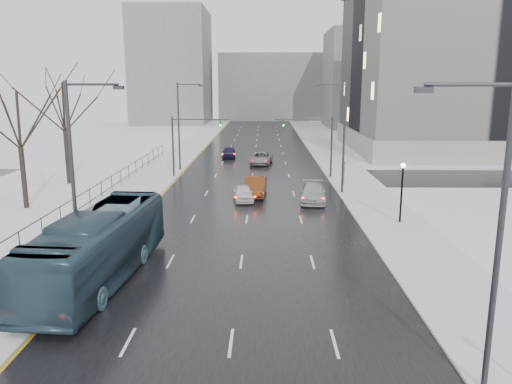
{
  "coord_description": "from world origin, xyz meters",
  "views": [
    {
      "loc": [
        1.24,
        -4.56,
        9.81
      ],
      "look_at": [
        0.72,
        29.19,
        2.5
      ],
      "focal_mm": 35.0,
      "sensor_mm": 36.0,
      "label": 1
    }
  ],
  "objects_px": {
    "sedan_right_near": "(255,186)",
    "sedan_right_cross": "(261,158)",
    "sedan_right_far": "(313,193)",
    "streetlight_l_near": "(77,169)",
    "no_uturn_sign": "(345,162)",
    "bus": "(100,247)",
    "mast_signal_right": "(321,140)",
    "lamppost_r_mid": "(402,184)",
    "streetlight_l_far": "(181,122)",
    "streetlight_r_near": "(493,226)",
    "tree_park_d": "(27,209)",
    "streetlight_r_mid": "(342,132)",
    "tree_park_e": "(69,184)",
    "mast_signal_left": "(183,139)",
    "sedan_center_far": "(229,152)",
    "sedan_center_near": "(243,193)"
  },
  "relations": [
    {
      "from": "streetlight_r_near",
      "to": "streetlight_r_mid",
      "type": "bearing_deg",
      "value": 90.0
    },
    {
      "from": "tree_park_e",
      "to": "lamppost_r_mid",
      "type": "bearing_deg",
      "value": -25.62
    },
    {
      "from": "sedan_right_cross",
      "to": "sedan_right_far",
      "type": "xyz_separation_m",
      "value": [
        4.5,
        -20.34,
        0.03
      ]
    },
    {
      "from": "streetlight_l_far",
      "to": "sedan_right_cross",
      "type": "distance_m",
      "value": 11.53
    },
    {
      "from": "bus",
      "to": "mast_signal_right",
      "type": "bearing_deg",
      "value": 68.05
    },
    {
      "from": "streetlight_r_near",
      "to": "sedan_right_far",
      "type": "xyz_separation_m",
      "value": [
        -2.74,
        26.83,
        -4.83
      ]
    },
    {
      "from": "mast_signal_right",
      "to": "sedan_center_far",
      "type": "height_order",
      "value": "mast_signal_right"
    },
    {
      "from": "tree_park_e",
      "to": "tree_park_d",
      "type": "bearing_deg",
      "value": -87.71
    },
    {
      "from": "sedan_center_far",
      "to": "no_uturn_sign",
      "type": "bearing_deg",
      "value": -58.12
    },
    {
      "from": "sedan_center_near",
      "to": "no_uturn_sign",
      "type": "bearing_deg",
      "value": 28.51
    },
    {
      "from": "streetlight_l_near",
      "to": "streetlight_l_far",
      "type": "xyz_separation_m",
      "value": [
        0.0,
        32.0,
        0.0
      ]
    },
    {
      "from": "streetlight_l_near",
      "to": "no_uturn_sign",
      "type": "bearing_deg",
      "value": 54.11
    },
    {
      "from": "tree_park_e",
      "to": "sedan_right_near",
      "type": "relative_size",
      "value": 2.64
    },
    {
      "from": "streetlight_l_far",
      "to": "mast_signal_left",
      "type": "relative_size",
      "value": 1.54
    },
    {
      "from": "streetlight_l_near",
      "to": "lamppost_r_mid",
      "type": "height_order",
      "value": "streetlight_l_near"
    },
    {
      "from": "bus",
      "to": "streetlight_r_near",
      "type": "bearing_deg",
      "value": -26.77
    },
    {
      "from": "streetlight_r_mid",
      "to": "streetlight_l_near",
      "type": "height_order",
      "value": "same"
    },
    {
      "from": "lamppost_r_mid",
      "to": "sedan_right_cross",
      "type": "distance_m",
      "value": 29.06
    },
    {
      "from": "sedan_right_far",
      "to": "sedan_center_far",
      "type": "xyz_separation_m",
      "value": [
        -8.93,
        25.88,
        -0.01
      ]
    },
    {
      "from": "tree_park_d",
      "to": "sedan_right_far",
      "type": "bearing_deg",
      "value": 6.95
    },
    {
      "from": "mast_signal_right",
      "to": "mast_signal_left",
      "type": "relative_size",
      "value": 1.0
    },
    {
      "from": "streetlight_l_near",
      "to": "lamppost_r_mid",
      "type": "xyz_separation_m",
      "value": [
        19.17,
        10.0,
        -2.67
      ]
    },
    {
      "from": "mast_signal_left",
      "to": "bus",
      "type": "bearing_deg",
      "value": -89.35
    },
    {
      "from": "tree_park_d",
      "to": "streetlight_r_near",
      "type": "xyz_separation_m",
      "value": [
        25.97,
        -24.0,
        5.62
      ]
    },
    {
      "from": "lamppost_r_mid",
      "to": "mast_signal_right",
      "type": "relative_size",
      "value": 0.66
    },
    {
      "from": "tree_park_e",
      "to": "sedan_right_far",
      "type": "bearing_deg",
      "value": -16.88
    },
    {
      "from": "bus",
      "to": "sedan_right_far",
      "type": "xyz_separation_m",
      "value": [
        12.43,
        17.62,
        -1.03
      ]
    },
    {
      "from": "mast_signal_left",
      "to": "no_uturn_sign",
      "type": "height_order",
      "value": "mast_signal_left"
    },
    {
      "from": "no_uturn_sign",
      "to": "bus",
      "type": "relative_size",
      "value": 0.21
    },
    {
      "from": "sedan_right_far",
      "to": "mast_signal_right",
      "type": "bearing_deg",
      "value": 85.35
    },
    {
      "from": "bus",
      "to": "sedan_right_near",
      "type": "height_order",
      "value": "bus"
    },
    {
      "from": "no_uturn_sign",
      "to": "sedan_right_far",
      "type": "height_order",
      "value": "no_uturn_sign"
    },
    {
      "from": "lamppost_r_mid",
      "to": "mast_signal_left",
      "type": "distance_m",
      "value": 25.71
    },
    {
      "from": "sedan_right_cross",
      "to": "tree_park_e",
      "type": "bearing_deg",
      "value": -137.88
    },
    {
      "from": "streetlight_l_near",
      "to": "streetlight_l_far",
      "type": "relative_size",
      "value": 1.0
    },
    {
      "from": "streetlight_l_far",
      "to": "mast_signal_right",
      "type": "bearing_deg",
      "value": -14.48
    },
    {
      "from": "streetlight_l_far",
      "to": "sedan_right_far",
      "type": "bearing_deg",
      "value": -48.13
    },
    {
      "from": "sedan_right_cross",
      "to": "streetlight_l_far",
      "type": "bearing_deg",
      "value": -142.79
    },
    {
      "from": "streetlight_l_near",
      "to": "mast_signal_right",
      "type": "relative_size",
      "value": 1.54
    },
    {
      "from": "mast_signal_right",
      "to": "sedan_center_near",
      "type": "xyz_separation_m",
      "value": [
        -7.83,
        -10.97,
        -3.4
      ]
    },
    {
      "from": "sedan_right_near",
      "to": "sedan_right_cross",
      "type": "xyz_separation_m",
      "value": [
        0.43,
        18.14,
        -0.12
      ]
    },
    {
      "from": "sedan_right_cross",
      "to": "streetlight_l_near",
      "type": "bearing_deg",
      "value": -96.19
    },
    {
      "from": "streetlight_r_near",
      "to": "streetlight_l_far",
      "type": "height_order",
      "value": "same"
    },
    {
      "from": "lamppost_r_mid",
      "to": "bus",
      "type": "height_order",
      "value": "lamppost_r_mid"
    },
    {
      "from": "streetlight_r_near",
      "to": "sedan_right_cross",
      "type": "xyz_separation_m",
      "value": [
        -7.24,
        47.18,
        -4.85
      ]
    },
    {
      "from": "sedan_center_far",
      "to": "sedan_right_near",
      "type": "bearing_deg",
      "value": -82.7
    },
    {
      "from": "sedan_right_near",
      "to": "sedan_center_far",
      "type": "relative_size",
      "value": 1.18
    },
    {
      "from": "sedan_right_near",
      "to": "sedan_right_cross",
      "type": "distance_m",
      "value": 18.15
    },
    {
      "from": "streetlight_l_far",
      "to": "sedan_center_far",
      "type": "bearing_deg",
      "value": 66.46
    },
    {
      "from": "tree_park_e",
      "to": "no_uturn_sign",
      "type": "bearing_deg",
      "value": 0.0
    }
  ]
}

